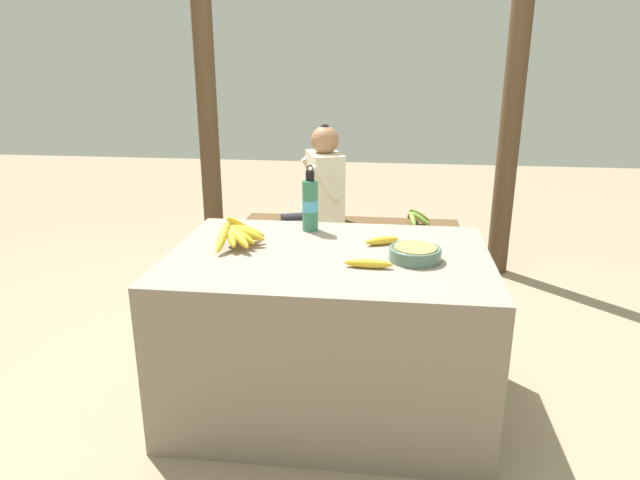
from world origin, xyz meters
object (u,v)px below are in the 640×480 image
object	(u,v)px
water_bottle	(310,204)
wooden_bench	(351,231)
loose_banana_side	(382,241)
support_post_near	(205,71)
banana_bunch_ripe	(238,232)
seated_vendor	(318,193)
support_post_far	(516,72)
serving_bowl	(415,253)
banana_bunch_green	(416,216)
loose_banana_front	(368,263)

from	to	relation	value
water_bottle	wooden_bench	world-z (taller)	water_bottle
loose_banana_side	support_post_near	distance (m)	2.16
banana_bunch_ripe	seated_vendor	size ratio (longest dim) A/B	0.30
seated_vendor	water_bottle	bearing A→B (deg)	76.83
support_post_far	serving_bowl	bearing A→B (deg)	-110.57
loose_banana_side	banana_bunch_green	bearing A→B (deg)	81.63
serving_bowl	water_bottle	distance (m)	0.60
loose_banana_front	support_post_near	size ratio (longest dim) A/B	0.07
serving_bowl	support_post_near	xyz separation A→B (m)	(-1.40, 1.80, 0.64)
serving_bowl	seated_vendor	size ratio (longest dim) A/B	0.20
serving_bowl	wooden_bench	bearing A→B (deg)	102.87
loose_banana_front	seated_vendor	size ratio (longest dim) A/B	0.18
water_bottle	banana_bunch_green	size ratio (longest dim) A/B	1.10
loose_banana_front	loose_banana_side	size ratio (longest dim) A/B	1.21
banana_bunch_green	support_post_near	bearing A→B (deg)	172.00
seated_vendor	support_post_near	bearing A→B (deg)	-35.82
loose_banana_side	support_post_near	size ratio (longest dim) A/B	0.06
seated_vendor	loose_banana_side	bearing A→B (deg)	89.64
banana_bunch_ripe	banana_bunch_green	world-z (taller)	banana_bunch_ripe
loose_banana_front	banana_bunch_green	size ratio (longest dim) A/B	0.67
water_bottle	loose_banana_side	size ratio (longest dim) A/B	1.99
water_bottle	support_post_near	xyz separation A→B (m)	(-0.93, 1.44, 0.55)
loose_banana_front	wooden_bench	distance (m)	1.75
water_bottle	support_post_far	bearing A→B (deg)	51.57
water_bottle	support_post_near	world-z (taller)	support_post_near
water_bottle	seated_vendor	xyz separation A→B (m)	(-0.11, 1.19, -0.23)
loose_banana_front	serving_bowl	bearing A→B (deg)	31.18
water_bottle	loose_banana_front	distance (m)	0.56
seated_vendor	support_post_far	world-z (taller)	support_post_far
loose_banana_front	wooden_bench	bearing A→B (deg)	96.14
loose_banana_side	seated_vendor	size ratio (longest dim) A/B	0.15
wooden_bench	support_post_far	size ratio (longest dim) A/B	0.53
water_bottle	seated_vendor	size ratio (longest dim) A/B	0.29
serving_bowl	loose_banana_front	xyz separation A→B (m)	(-0.18, -0.11, -0.01)
water_bottle	banana_bunch_green	distance (m)	1.40
loose_banana_side	banana_bunch_green	size ratio (longest dim) A/B	0.55
water_bottle	loose_banana_front	bearing A→B (deg)	-58.07
serving_bowl	loose_banana_front	bearing A→B (deg)	-148.82
banana_bunch_ripe	water_bottle	size ratio (longest dim) A/B	1.02
serving_bowl	support_post_near	world-z (taller)	support_post_near
banana_bunch_green	seated_vendor	bearing A→B (deg)	-175.91
serving_bowl	support_post_near	size ratio (longest dim) A/B	0.08
banana_bunch_green	support_post_far	size ratio (longest dim) A/B	0.10
water_bottle	seated_vendor	distance (m)	1.22
seated_vendor	banana_bunch_green	size ratio (longest dim) A/B	3.78
banana_bunch_green	loose_banana_front	bearing A→B (deg)	-98.50
loose_banana_front	banana_bunch_green	bearing A→B (deg)	81.50
wooden_bench	support_post_near	bearing A→B (deg)	168.66
wooden_bench	support_post_near	world-z (taller)	support_post_near
wooden_bench	banana_bunch_green	bearing A→B (deg)	0.12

